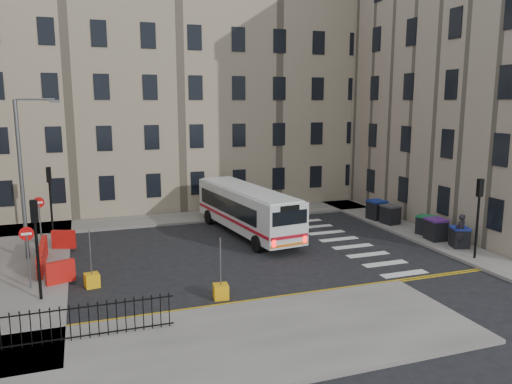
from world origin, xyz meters
TOP-DOWN VIEW (x-y plane):
  - ground at (0.00, 0.00)m, footprint 120.00×120.00m
  - pavement_north at (-6.00, 8.60)m, footprint 36.00×3.20m
  - pavement_east at (9.00, 4.00)m, footprint 2.40×26.00m
  - pavement_west at (-14.00, 1.00)m, footprint 6.00×22.00m
  - pavement_sw at (-7.00, -10.00)m, footprint 20.00×6.00m
  - terrace_north at (-7.00, 15.50)m, footprint 38.30×10.80m
  - corner_east at (19.00, 5.00)m, footprint 17.80×24.30m
  - traffic_light_east at (8.60, -5.50)m, footprint 0.28×0.22m
  - traffic_light_nw at (-12.00, 6.50)m, footprint 0.28×0.22m
  - traffic_light_sw at (-12.00, -4.00)m, footprint 0.28×0.22m
  - streetlamp at (-13.00, 2.00)m, footprint 0.50×0.22m
  - no_entry_north at (-12.50, 4.50)m, footprint 0.60×0.08m
  - no_entry_south at (-12.50, -2.50)m, footprint 0.60×0.08m
  - roadworks_barriers at (-11.84, 0.50)m, footprint 1.66×6.26m
  - iron_railings at (-11.25, -8.20)m, footprint 7.80×0.04m
  - bus at (-0.76, 3.35)m, footprint 3.68×10.55m
  - wheelie_bin_a at (9.23, -3.64)m, footprint 1.17×1.25m
  - wheelie_bin_b at (8.95, -2.03)m, footprint 1.08×1.22m
  - wheelie_bin_c at (9.26, -0.80)m, footprint 1.24×1.31m
  - wheelie_bin_d at (8.75, 2.19)m, footprint 1.11×1.24m
  - wheelie_bin_e at (8.60, 3.57)m, footprint 1.14×1.28m
  - pedestrian at (9.01, -3.92)m, footprint 0.74×0.53m
  - bollard_yellow at (-10.00, -2.85)m, footprint 0.70×0.70m
  - bollard_chevron at (-5.00, -6.00)m, footprint 0.66×0.66m

SIDE VIEW (x-z plane):
  - ground at x=0.00m, z-range 0.00..0.00m
  - pavement_north at x=-6.00m, z-range 0.00..0.15m
  - pavement_east at x=9.00m, z-range 0.00..0.15m
  - pavement_west at x=-14.00m, z-range 0.00..0.15m
  - pavement_sw at x=-7.00m, z-range 0.00..0.15m
  - bollard_yellow at x=-10.00m, z-range 0.00..0.60m
  - bollard_chevron at x=-5.00m, z-range 0.00..0.60m
  - roadworks_barriers at x=-11.84m, z-range 0.15..1.15m
  - wheelie_bin_a at x=9.23m, z-range 0.15..1.27m
  - wheelie_bin_c at x=9.26m, z-range 0.15..1.30m
  - iron_railings at x=-11.25m, z-range 0.15..1.35m
  - wheelie_bin_d at x=8.75m, z-range 0.16..1.38m
  - wheelie_bin_b at x=8.95m, z-range 0.16..1.41m
  - wheelie_bin_e at x=8.60m, z-range 0.16..1.46m
  - pedestrian at x=9.01m, z-range 0.15..2.07m
  - bus at x=-0.76m, z-range 0.22..3.02m
  - no_entry_north at x=-12.50m, z-range 0.58..3.58m
  - no_entry_south at x=-12.50m, z-range 0.58..3.58m
  - traffic_light_east at x=8.60m, z-range 0.82..4.92m
  - traffic_light_nw at x=-12.00m, z-range 0.82..4.92m
  - traffic_light_sw at x=-12.00m, z-range 0.82..4.92m
  - streetlamp at x=-13.00m, z-range 0.27..8.41m
  - terrace_north at x=-7.00m, z-range 0.02..17.22m
  - corner_east at x=19.00m, z-range 0.02..19.22m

